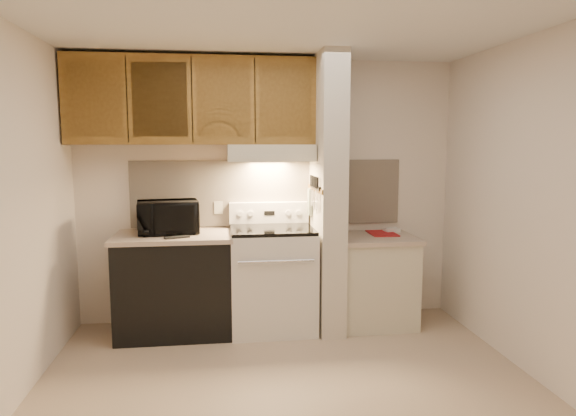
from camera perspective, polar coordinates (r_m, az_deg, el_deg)
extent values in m
plane|color=#BFA78C|center=(3.86, 0.10, -19.19)|extent=(3.60, 3.60, 0.00)
plane|color=white|center=(3.54, 0.11, 20.04)|extent=(3.60, 3.60, 0.00)
cube|color=silver|center=(4.96, -2.21, 1.88)|extent=(3.60, 2.50, 0.02)
cube|color=silver|center=(3.70, -28.70, -0.91)|extent=(0.02, 3.00, 2.50)
cube|color=silver|center=(4.13, 25.73, 0.03)|extent=(0.02, 3.00, 2.50)
cube|color=beige|center=(4.95, -2.19, 1.69)|extent=(2.60, 0.02, 0.63)
cube|color=silver|center=(4.77, -1.77, -8.02)|extent=(0.76, 0.65, 0.92)
cube|color=black|center=(4.45, -1.35, -8.59)|extent=(0.50, 0.01, 0.30)
cylinder|color=silver|center=(4.36, -1.30, -5.95)|extent=(0.65, 0.02, 0.02)
cube|color=black|center=(4.66, -1.79, -2.38)|extent=(0.74, 0.64, 0.03)
cube|color=silver|center=(4.93, -2.13, -0.51)|extent=(0.76, 0.08, 0.20)
cube|color=black|center=(4.89, -2.08, -0.57)|extent=(0.10, 0.01, 0.04)
cylinder|color=silver|center=(4.86, -5.36, -0.64)|extent=(0.05, 0.02, 0.05)
cylinder|color=silver|center=(4.87, -4.19, -0.62)|extent=(0.05, 0.02, 0.05)
cylinder|color=silver|center=(4.90, 0.02, -0.54)|extent=(0.05, 0.02, 0.05)
cylinder|color=silver|center=(4.92, 1.17, -0.52)|extent=(0.05, 0.02, 0.05)
cube|color=black|center=(4.78, -12.45, -8.46)|extent=(1.00, 0.63, 0.87)
cube|color=#B8A391|center=(4.68, -12.60, -3.09)|extent=(1.04, 0.67, 0.04)
cube|color=black|center=(4.47, -12.24, -3.20)|extent=(0.22, 0.13, 0.01)
cylinder|color=#29605A|center=(4.62, -12.06, -2.37)|extent=(0.09, 0.09, 0.09)
cube|color=beige|center=(4.93, -7.73, 0.03)|extent=(0.08, 0.01, 0.12)
imported|color=black|center=(4.71, -13.21, -0.99)|extent=(0.57, 0.43, 0.29)
cube|color=beige|center=(4.69, 4.41, 1.55)|extent=(0.22, 0.70, 2.50)
cube|color=olive|center=(4.67, 3.02, 2.14)|extent=(0.01, 0.70, 0.04)
cube|color=black|center=(4.62, 3.06, 2.33)|extent=(0.02, 0.42, 0.04)
cube|color=silver|center=(4.47, 3.27, 0.88)|extent=(0.01, 0.03, 0.16)
cylinder|color=black|center=(4.46, 3.28, 2.79)|extent=(0.02, 0.02, 0.10)
cube|color=silver|center=(4.54, 3.11, 0.85)|extent=(0.01, 0.04, 0.18)
cylinder|color=black|center=(4.52, 3.12, 2.86)|extent=(0.02, 0.02, 0.10)
cube|color=silver|center=(4.63, 2.90, 0.85)|extent=(0.01, 0.04, 0.20)
cylinder|color=black|center=(4.59, 2.95, 2.93)|extent=(0.02, 0.02, 0.10)
cube|color=silver|center=(4.71, 2.70, 1.21)|extent=(0.01, 0.04, 0.16)
cylinder|color=black|center=(4.69, 2.74, 3.02)|extent=(0.02, 0.02, 0.10)
cube|color=silver|center=(4.79, 2.53, 1.20)|extent=(0.01, 0.04, 0.18)
cylinder|color=black|center=(4.76, 2.58, 3.09)|extent=(0.02, 0.02, 0.10)
cube|color=slate|center=(4.84, 2.45, 0.71)|extent=(0.03, 0.10, 0.25)
cube|color=beige|center=(4.97, 9.56, -8.15)|extent=(0.70, 0.60, 0.81)
cube|color=#B8A391|center=(4.87, 9.67, -3.32)|extent=(0.74, 0.64, 0.04)
cube|color=#A61A1D|center=(4.99, 10.44, -2.79)|extent=(0.25, 0.33, 0.01)
cube|color=white|center=(5.10, 11.45, -2.44)|extent=(0.16, 0.12, 0.04)
cube|color=beige|center=(4.72, -1.98, 6.16)|extent=(0.78, 0.44, 0.15)
cube|color=beige|center=(4.51, -1.71, 5.53)|extent=(0.78, 0.04, 0.06)
cube|color=olive|center=(4.76, -10.52, 11.59)|extent=(2.18, 0.33, 0.77)
cube|color=olive|center=(4.72, -20.79, 11.28)|extent=(0.46, 0.01, 0.63)
cube|color=black|center=(4.66, -17.46, 11.47)|extent=(0.01, 0.01, 0.73)
cube|color=olive|center=(4.62, -14.07, 11.62)|extent=(0.46, 0.01, 0.63)
cube|color=black|center=(4.60, -10.62, 11.74)|extent=(0.01, 0.01, 0.73)
cube|color=olive|center=(4.60, -7.16, 11.81)|extent=(0.46, 0.01, 0.63)
cube|color=black|center=(4.61, -3.69, 11.84)|extent=(0.01, 0.01, 0.73)
cube|color=olive|center=(4.64, -0.26, 11.83)|extent=(0.46, 0.01, 0.63)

